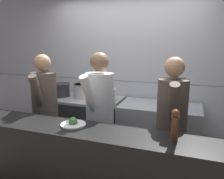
% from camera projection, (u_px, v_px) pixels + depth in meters
% --- Properties ---
extents(wall_back_tiled, '(8.00, 0.06, 2.60)m').
position_uv_depth(wall_back_tiled, '(128.00, 72.00, 3.65)').
color(wall_back_tiled, silver).
rests_on(wall_back_tiled, ground_plane).
extents(oven_range, '(1.21, 0.71, 0.89)m').
position_uv_depth(oven_range, '(85.00, 124.00, 3.66)').
color(oven_range, '#38383D').
rests_on(oven_range, ground_plane).
extents(prep_counter, '(1.16, 0.65, 0.89)m').
position_uv_depth(prep_counter, '(159.00, 134.00, 3.25)').
color(prep_counter, '#B7BABF').
rests_on(prep_counter, ground_plane).
extents(pass_counter, '(2.85, 0.45, 0.96)m').
position_uv_depth(pass_counter, '(79.00, 172.00, 2.23)').
color(pass_counter, black).
rests_on(pass_counter, ground_plane).
extents(stock_pot, '(0.31, 0.31, 0.22)m').
position_uv_depth(stock_pot, '(61.00, 90.00, 3.66)').
color(stock_pot, '#2D2D33').
rests_on(stock_pot, oven_range).
extents(sauce_pot, '(0.28, 0.28, 0.23)m').
position_uv_depth(sauce_pot, '(82.00, 91.00, 3.55)').
color(sauce_pot, beige).
rests_on(sauce_pot, oven_range).
extents(braising_pot, '(0.31, 0.31, 0.19)m').
position_uv_depth(braising_pot, '(106.00, 95.00, 3.36)').
color(braising_pot, beige).
rests_on(braising_pot, oven_range).
extents(plated_dish_main, '(0.25, 0.25, 0.09)m').
position_uv_depth(plated_dish_main, '(73.00, 123.00, 2.19)').
color(plated_dish_main, white).
rests_on(plated_dish_main, pass_counter).
extents(pepper_mill, '(0.07, 0.07, 0.28)m').
position_uv_depth(pepper_mill, '(175.00, 125.00, 1.82)').
color(pepper_mill, brown).
rests_on(pepper_mill, pass_counter).
extents(chef_head_cook, '(0.40, 0.71, 1.63)m').
position_uv_depth(chef_head_cook, '(45.00, 108.00, 2.94)').
color(chef_head_cook, black).
rests_on(chef_head_cook, ground_plane).
extents(chef_sous, '(0.39, 0.73, 1.67)m').
position_uv_depth(chef_sous, '(100.00, 114.00, 2.66)').
color(chef_sous, black).
rests_on(chef_sous, ground_plane).
extents(chef_line, '(0.36, 0.71, 1.63)m').
position_uv_depth(chef_line, '(171.00, 122.00, 2.42)').
color(chef_line, black).
rests_on(chef_line, ground_plane).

